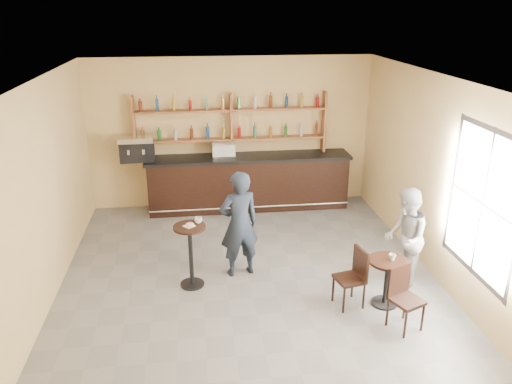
{
  "coord_description": "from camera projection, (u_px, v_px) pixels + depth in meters",
  "views": [
    {
      "loc": [
        -0.78,
        -6.92,
        4.2
      ],
      "look_at": [
        0.2,
        0.8,
        1.25
      ],
      "focal_mm": 35.0,
      "sensor_mm": 36.0,
      "label": 1
    }
  ],
  "objects": [
    {
      "name": "pastry_case",
      "position": [
        223.0,
        150.0,
        10.43
      ],
      "size": [
        0.52,
        0.43,
        0.29
      ],
      "primitive_type": null,
      "rotation": [
        0.0,
        0.0,
        -0.09
      ],
      "color": "silver",
      "rests_on": "bar_counter"
    },
    {
      "name": "cup_pedestal",
      "position": [
        198.0,
        220.0,
        7.67
      ],
      "size": [
        0.13,
        0.13,
        0.09
      ],
      "primitive_type": "imported",
      "rotation": [
        0.0,
        0.0,
        -0.1
      ],
      "color": "white",
      "rests_on": "pedestal_table"
    },
    {
      "name": "patron_second",
      "position": [
        405.0,
        238.0,
        7.71
      ],
      "size": [
        0.82,
        0.93,
        1.6
      ],
      "primitive_type": "imported",
      "rotation": [
        0.0,
        0.0,
        -1.9
      ],
      "color": "#A2A1A7",
      "rests_on": "floor"
    },
    {
      "name": "man_main",
      "position": [
        239.0,
        224.0,
        7.98
      ],
      "size": [
        0.73,
        0.56,
        1.78
      ],
      "primitive_type": "imported",
      "rotation": [
        0.0,
        0.0,
        3.37
      ],
      "color": "black",
      "rests_on": "floor"
    },
    {
      "name": "floor",
      "position": [
        250.0,
        283.0,
        8.0
      ],
      "size": [
        7.0,
        7.0,
        0.0
      ],
      "primitive_type": "plane",
      "color": "slate",
      "rests_on": "ground"
    },
    {
      "name": "window_frame",
      "position": [
        482.0,
        204.0,
        6.64
      ],
      "size": [
        0.04,
        1.7,
        2.1
      ],
      "primitive_type": null,
      "color": "black",
      "rests_on": "wall_right"
    },
    {
      "name": "bar_counter",
      "position": [
        249.0,
        182.0,
        10.75
      ],
      "size": [
        4.34,
        0.85,
        1.17
      ],
      "primitive_type": null,
      "color": "black",
      "rests_on": "floor"
    },
    {
      "name": "wall_right",
      "position": [
        440.0,
        181.0,
        7.79
      ],
      "size": [
        0.0,
        7.0,
        7.0
      ],
      "primitive_type": "plane",
      "rotation": [
        1.57,
        0.0,
        -1.57
      ],
      "color": "#DFBD7F",
      "rests_on": "floor"
    },
    {
      "name": "liquor_bottles",
      "position": [
        231.0,
        117.0,
        10.42
      ],
      "size": [
        3.68,
        0.1,
        1.0
      ],
      "primitive_type": null,
      "color": "#8C5919",
      "rests_on": "shelf_unit"
    },
    {
      "name": "donut",
      "position": [
        190.0,
        225.0,
        7.56
      ],
      "size": [
        0.14,
        0.14,
        0.04
      ],
      "primitive_type": "torus",
      "rotation": [
        0.0,
        0.0,
        -0.09
      ],
      "color": "#D0864C",
      "rests_on": "napkin"
    },
    {
      "name": "cafe_table",
      "position": [
        386.0,
        282.0,
        7.32
      ],
      "size": [
        0.65,
        0.65,
        0.73
      ],
      "primitive_type": null,
      "rotation": [
        0.0,
        0.0,
        0.14
      ],
      "color": "black",
      "rests_on": "floor"
    },
    {
      "name": "ceiling",
      "position": [
        249.0,
        81.0,
        6.87
      ],
      "size": [
        7.0,
        7.0,
        0.0
      ],
      "primitive_type": "plane",
      "rotation": [
        3.14,
        0.0,
        0.0
      ],
      "color": "white",
      "rests_on": "wall_back"
    },
    {
      "name": "chair_south",
      "position": [
        407.0,
        300.0,
        6.74
      ],
      "size": [
        0.51,
        0.51,
        0.89
      ],
      "primitive_type": null,
      "rotation": [
        0.0,
        0.0,
        0.41
      ],
      "color": "black",
      "rests_on": "floor"
    },
    {
      "name": "wall_left",
      "position": [
        40.0,
        199.0,
        7.08
      ],
      "size": [
        0.0,
        7.0,
        7.0
      ],
      "primitive_type": "plane",
      "rotation": [
        1.57,
        0.0,
        1.57
      ],
      "color": "#DFBD7F",
      "rests_on": "floor"
    },
    {
      "name": "window_pane",
      "position": [
        483.0,
        204.0,
        6.64
      ],
      "size": [
        0.0,
        2.0,
        2.0
      ],
      "primitive_type": "plane",
      "rotation": [
        1.57,
        0.0,
        -1.57
      ],
      "color": "white",
      "rests_on": "wall_right"
    },
    {
      "name": "shelf_unit",
      "position": [
        231.0,
        125.0,
        10.48
      ],
      "size": [
        4.0,
        0.26,
        1.4
      ],
      "primitive_type": null,
      "color": "brown",
      "rests_on": "wall_back"
    },
    {
      "name": "wall_front",
      "position": [
        297.0,
        334.0,
        4.19
      ],
      "size": [
        7.0,
        0.0,
        7.0
      ],
      "primitive_type": "plane",
      "rotation": [
        -1.57,
        0.0,
        0.0
      ],
      "color": "#DFBD7F",
      "rests_on": "floor"
    },
    {
      "name": "wall_back",
      "position": [
        231.0,
        133.0,
        10.68
      ],
      "size": [
        7.0,
        0.0,
        7.0
      ],
      "primitive_type": "plane",
      "rotation": [
        1.57,
        0.0,
        0.0
      ],
      "color": "#DFBD7F",
      "rests_on": "floor"
    },
    {
      "name": "napkin",
      "position": [
        189.0,
        226.0,
        7.58
      ],
      "size": [
        0.21,
        0.21,
        0.0
      ],
      "primitive_type": "cube",
      "rotation": [
        0.0,
        0.0,
        0.71
      ],
      "color": "white",
      "rests_on": "pedestal_table"
    },
    {
      "name": "espresso_machine",
      "position": [
        137.0,
        148.0,
        10.19
      ],
      "size": [
        0.72,
        0.49,
        0.49
      ],
      "primitive_type": null,
      "rotation": [
        0.0,
        0.0,
        0.06
      ],
      "color": "black",
      "rests_on": "bar_counter"
    },
    {
      "name": "chair_west",
      "position": [
        349.0,
        278.0,
        7.27
      ],
      "size": [
        0.46,
        0.46,
        0.89
      ],
      "primitive_type": null,
      "rotation": [
        0.0,
        0.0,
        -1.35
      ],
      "color": "black",
      "rests_on": "floor"
    },
    {
      "name": "pedestal_table",
      "position": [
        191.0,
        256.0,
        7.76
      ],
      "size": [
        0.58,
        0.58,
        1.03
      ],
      "primitive_type": null,
      "rotation": [
        0.0,
        0.0,
        -0.18
      ],
      "color": "black",
      "rests_on": "floor"
    },
    {
      "name": "cup_cafe",
      "position": [
        392.0,
        257.0,
        7.18
      ],
      "size": [
        0.13,
        0.13,
        0.09
      ],
      "primitive_type": "imported",
      "rotation": [
        0.0,
        0.0,
        0.38
      ],
      "color": "white",
      "rests_on": "cafe_table"
    }
  ]
}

